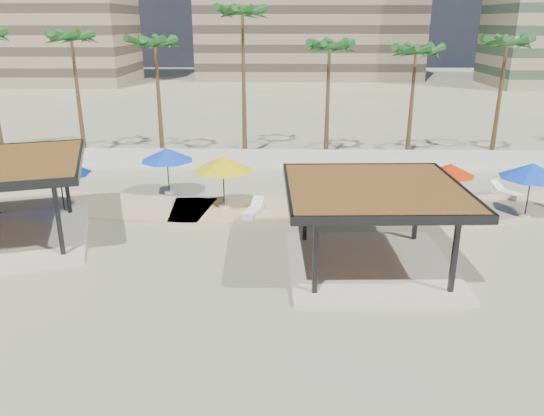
{
  "coord_description": "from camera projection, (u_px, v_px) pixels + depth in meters",
  "views": [
    {
      "loc": [
        -0.06,
        -19.73,
        9.55
      ],
      "look_at": [
        -0.6,
        3.35,
        1.4
      ],
      "focal_mm": 35.0,
      "sensor_mm": 36.0,
      "label": 1
    }
  ],
  "objects": [
    {
      "name": "umbrella_d",
      "position": [
        532.0,
        171.0,
        26.11
      ],
      "size": [
        3.57,
        3.57,
        2.8
      ],
      "rotation": [
        0.0,
        0.0,
        0.14
      ],
      "color": "beige",
      "rests_on": "promenade"
    },
    {
      "name": "palm_c",
      "position": [
        155.0,
        47.0,
        36.42
      ],
      "size": [
        3.0,
        3.0,
        9.03
      ],
      "color": "brown",
      "rests_on": "ground"
    },
    {
      "name": "palm_b",
      "position": [
        72.0,
        42.0,
        37.02
      ],
      "size": [
        3.0,
        3.0,
        9.37
      ],
      "color": "brown",
      "rests_on": "ground"
    },
    {
      "name": "palm_g",
      "position": [
        507.0,
        47.0,
        35.97
      ],
      "size": [
        3.0,
        3.0,
        9.05
      ],
      "color": "brown",
      "rests_on": "ground"
    },
    {
      "name": "umbrella_a",
      "position": [
        59.0,
        167.0,
        26.69
      ],
      "size": [
        4.06,
        4.06,
        2.84
      ],
      "rotation": [
        0.0,
        0.0,
        -0.33
      ],
      "color": "beige",
      "rests_on": "promenade"
    },
    {
      "name": "umbrella_c",
      "position": [
        450.0,
        170.0,
        27.88
      ],
      "size": [
        2.64,
        2.64,
        2.32
      ],
      "rotation": [
        0.0,
        0.0,
        -0.01
      ],
      "color": "beige",
      "rests_on": "promenade"
    },
    {
      "name": "lounger_a",
      "position": [
        253.0,
        211.0,
        27.21
      ],
      "size": [
        1.12,
        1.98,
        0.71
      ],
      "rotation": [
        0.0,
        0.0,
        1.28
      ],
      "color": "white",
      "rests_on": "promenade"
    },
    {
      "name": "palm_f",
      "position": [
        416.0,
        55.0,
        36.66
      ],
      "size": [
        3.0,
        3.0,
        8.47
      ],
      "color": "brown",
      "rests_on": "ground"
    },
    {
      "name": "boundary_wall",
      "position": [
        285.0,
        158.0,
        36.66
      ],
      "size": [
        56.0,
        0.3,
        1.2
      ],
      "primitive_type": "cube",
      "color": "silver",
      "rests_on": "ground"
    },
    {
      "name": "ground",
      "position": [
        285.0,
        267.0,
        21.78
      ],
      "size": [
        200.0,
        200.0,
        0.0
      ],
      "primitive_type": "plane",
      "color": "tan",
      "rests_on": "ground"
    },
    {
      "name": "pavilion_central",
      "position": [
        372.0,
        219.0,
        21.12
      ],
      "size": [
        7.18,
        7.18,
        3.51
      ],
      "rotation": [
        0.0,
        0.0,
        0.04
      ],
      "color": "beige",
      "rests_on": "ground"
    },
    {
      "name": "palm_d",
      "position": [
        243.0,
        19.0,
        36.43
      ],
      "size": [
        3.0,
        3.0,
        11.01
      ],
      "color": "brown",
      "rests_on": "ground"
    },
    {
      "name": "umbrella_f",
      "position": [
        167.0,
        155.0,
        29.78
      ],
      "size": [
        3.6,
        3.6,
        2.67
      ],
      "rotation": [
        0.0,
        0.0,
        -0.23
      ],
      "color": "beige",
      "rests_on": "promenade"
    },
    {
      "name": "lounger_c",
      "position": [
        506.0,
        193.0,
        30.01
      ],
      "size": [
        1.51,
        1.98,
        0.73
      ],
      "rotation": [
        0.0,
        0.0,
        2.1
      ],
      "color": "white",
      "rests_on": "promenade"
    },
    {
      "name": "umbrella_b",
      "position": [
        223.0,
        163.0,
        27.41
      ],
      "size": [
        3.68,
        3.68,
        2.82
      ],
      "rotation": [
        0.0,
        0.0,
        0.17
      ],
      "color": "beige",
      "rests_on": "promenade"
    },
    {
      "name": "promenade",
      "position": [
        321.0,
        205.0,
        28.94
      ],
      "size": [
        44.45,
        7.97,
        0.24
      ],
      "color": "#C6B284",
      "rests_on": "ground"
    },
    {
      "name": "palm_e",
      "position": [
        329.0,
        50.0,
        36.51
      ],
      "size": [
        3.0,
        3.0,
        8.8
      ],
      "color": "brown",
      "rests_on": "ground"
    },
    {
      "name": "lounger_b",
      "position": [
        432.0,
        192.0,
        30.08
      ],
      "size": [
        1.42,
        2.52,
        0.91
      ],
      "rotation": [
        0.0,
        0.0,
        1.28
      ],
      "color": "white",
      "rests_on": "promenade"
    }
  ]
}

